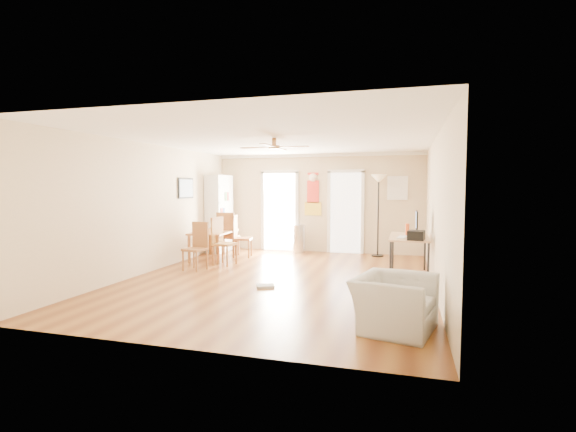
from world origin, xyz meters
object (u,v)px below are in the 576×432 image
(dining_chair_near, at_px, (195,247))
(wastebasket_b, at_px, (411,282))
(dining_table, at_px, (214,245))
(printer, at_px, (416,235))
(dining_chair_right_a, at_px, (243,236))
(trash_can, at_px, (299,239))
(wastebasket_a, at_px, (367,286))
(dining_chair_right_b, at_px, (225,241))
(torchiere_lamp, at_px, (378,216))
(computer_desk, at_px, (409,256))
(bookshelf, at_px, (219,214))
(armchair, at_px, (394,303))
(dining_chair_far, at_px, (228,234))

(dining_chair_near, bearing_deg, wastebasket_b, 2.45)
(dining_table, relative_size, printer, 4.12)
(dining_chair_right_a, relative_size, trash_can, 1.39)
(printer, height_order, wastebasket_a, printer)
(dining_chair_right_b, height_order, torchiere_lamp, torchiere_lamp)
(torchiere_lamp, height_order, computer_desk, torchiere_lamp)
(printer, bearing_deg, dining_table, 172.95)
(bookshelf, distance_m, dining_chair_right_b, 2.00)
(trash_can, xyz_separation_m, wastebasket_a, (2.12, -3.83, -0.23))
(computer_desk, xyz_separation_m, printer, (0.11, -0.56, 0.47))
(bookshelf, distance_m, armchair, 6.90)
(dining_table, bearing_deg, bookshelf, 108.63)
(dining_chair_near, bearing_deg, dining_chair_far, 102.00)
(dining_chair_far, height_order, trash_can, dining_chair_far)
(dining_chair_near, xyz_separation_m, computer_desk, (4.27, 0.61, -0.10))
(dining_chair_right_a, xyz_separation_m, wastebasket_b, (3.97, -2.41, -0.36))
(computer_desk, height_order, armchair, computer_desk)
(dining_chair_right_a, distance_m, wastebasket_a, 4.33)
(dining_chair_far, distance_m, armchair, 6.04)
(trash_can, relative_size, printer, 2.25)
(torchiere_lamp, xyz_separation_m, wastebasket_a, (0.08, -3.80, -0.88))
(dining_chair_right_a, xyz_separation_m, dining_chair_right_b, (0.00, -1.07, 0.01))
(dining_chair_far, distance_m, computer_desk, 4.48)
(dining_chair_right_a, bearing_deg, torchiere_lamp, -83.13)
(torchiere_lamp, bearing_deg, dining_chair_right_a, -162.47)
(bookshelf, distance_m, wastebasket_b, 5.83)
(dining_table, xyz_separation_m, armchair, (4.30, -3.91, -0.01))
(dining_chair_right_a, height_order, torchiere_lamp, torchiere_lamp)
(trash_can, bearing_deg, dining_chair_near, -117.88)
(bookshelf, xyz_separation_m, dining_chair_right_a, (0.93, -0.64, -0.51))
(dining_chair_far, height_order, armchair, dining_chair_far)
(trash_can, height_order, armchair, trash_can)
(dining_chair_right_b, relative_size, torchiere_lamp, 0.51)
(dining_table, relative_size, dining_chair_far, 1.23)
(printer, bearing_deg, dining_chair_right_a, 165.03)
(dining_chair_right_a, distance_m, armchair, 5.77)
(dining_table, height_order, wastebasket_a, dining_table)
(wastebasket_a, bearing_deg, bookshelf, 140.91)
(bookshelf, xyz_separation_m, wastebasket_b, (4.90, -3.04, -0.87))
(trash_can, bearing_deg, dining_chair_far, -146.19)
(torchiere_lamp, bearing_deg, dining_chair_far, -164.40)
(dining_chair_near, height_order, computer_desk, dining_chair_near)
(armchair, bearing_deg, wastebasket_b, 7.24)
(dining_chair_right_b, relative_size, printer, 3.19)
(printer, distance_m, wastebasket_a, 1.48)
(dining_chair_near, height_order, armchair, dining_chair_near)
(bookshelf, relative_size, armchair, 2.04)
(dining_chair_near, relative_size, wastebasket_a, 3.59)
(dining_table, height_order, dining_chair_near, dining_chair_near)
(armchair, bearing_deg, trash_can, 39.13)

